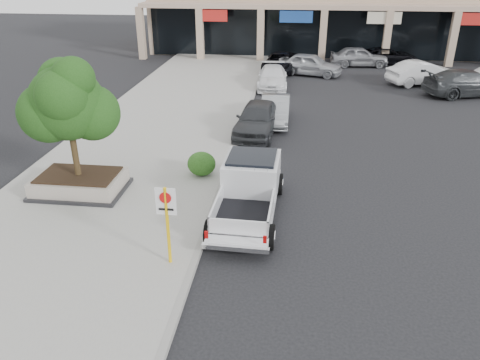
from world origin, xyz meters
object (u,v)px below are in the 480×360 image
pickup_truck (248,192)px  lot_car_d (387,56)px  curb_car_c (272,77)px  lot_car_c (468,83)px  curb_car_a (258,118)px  curb_car_d (280,62)px  lot_car_e (359,56)px  lot_car_b (422,73)px  lot_car_a (310,64)px  curb_car_b (275,110)px  no_parking_sign (167,215)px  planter (80,183)px  planter_tree (73,102)px

pickup_truck → lot_car_d: 27.15m
curb_car_c → lot_car_c: size_ratio=0.84×
curb_car_a → curb_car_c: 9.17m
lot_car_c → pickup_truck: bearing=127.3°
curb_car_d → lot_car_e: bearing=30.1°
lot_car_b → lot_car_a: bearing=54.6°
lot_car_a → curb_car_b: bearing=-173.3°
lot_car_a → lot_car_d: (6.22, 4.56, -0.12)m
curb_car_a → lot_car_a: size_ratio=1.00×
no_parking_sign → curb_car_b: no_parking_sign is taller
planter → pickup_truck: (6.17, -0.78, 0.40)m
no_parking_sign → curb_car_b: 13.27m
no_parking_sign → lot_car_d: 30.70m
curb_car_b → lot_car_b: size_ratio=0.87×
lot_car_a → lot_car_b: lot_car_a is taller
planter → lot_car_e: 27.00m
curb_car_b → curb_car_c: (-0.55, 7.28, -0.00)m
curb_car_b → planter_tree: bearing=-125.8°
curb_car_b → lot_car_a: lot_car_a is taller
curb_car_c → planter_tree: bearing=-112.2°
pickup_truck → lot_car_b: 21.64m
curb_car_b → lot_car_a: (1.99, 11.24, 0.11)m
curb_car_a → curb_car_c: bearing=94.5°
no_parking_sign → pickup_truck: bearing=59.2°
pickup_truck → lot_car_e: (6.25, 24.76, -0.10)m
lot_car_e → lot_car_d: bearing=-71.9°
planter → curb_car_c: curb_car_c is taller
lot_car_b → planter_tree: bearing=118.0°
curb_car_d → lot_car_b: 10.14m
pickup_truck → lot_car_a: 21.32m
curb_car_c → curb_car_d: (0.32, 5.02, 0.01)m
planter → curb_car_b: size_ratio=0.78×
curb_car_b → lot_car_a: bearing=79.7°
lot_car_a → planter: bearing=174.1°
no_parking_sign → curb_car_c: (1.68, 20.33, -0.96)m
curb_car_c → lot_car_d: bearing=41.8°
planter_tree → curb_car_b: planter_tree is taller
pickup_truck → curb_car_c: bearing=92.2°
curb_car_a → lot_car_a: (2.75, 13.13, -0.00)m
lot_car_a → lot_car_b: size_ratio=0.97×
no_parking_sign → lot_car_e: bearing=73.8°
planter → lot_car_b: (16.02, 18.48, 0.30)m
planter_tree → lot_car_e: planter_tree is taller
curb_car_c → lot_car_a: bearing=54.9°
no_parking_sign → lot_car_a: bearing=80.1°
curb_car_c → lot_car_b: (10.01, 2.04, 0.10)m
curb_car_d → lot_car_c: size_ratio=0.89×
lot_car_b → lot_car_e: lot_car_b is taller
planter_tree → curb_car_d: size_ratio=0.81×
pickup_truck → lot_car_b: bearing=64.6°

